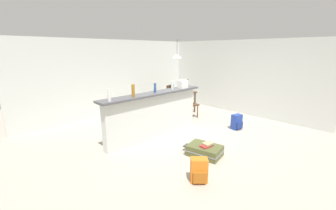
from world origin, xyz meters
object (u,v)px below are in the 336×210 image
(bottle_clear, at_px, (172,85))
(suitcase_flat_olive, at_px, (204,150))
(dining_chair_far_side, at_px, (168,96))
(book_stack, at_px, (207,145))
(dining_table, at_px, (179,95))
(grocery_bag, at_px, (183,84))
(bottle_white, at_px, (109,95))
(bottle_blue, at_px, (155,88))
(bottle_green, at_px, (188,83))
(backpack_orange, at_px, (199,171))
(dining_chair_near_partition, at_px, (189,102))
(pendant_lamp, at_px, (177,56))
(backpack_blue, at_px, (237,122))
(bottle_amber, at_px, (133,91))

(bottle_clear, distance_m, suitcase_flat_olive, 2.02)
(suitcase_flat_olive, bearing_deg, dining_chair_far_side, 57.57)
(book_stack, bearing_deg, dining_table, 53.62)
(bottle_clear, distance_m, dining_table, 1.81)
(dining_table, height_order, dining_chair_far_side, dining_chair_far_side)
(suitcase_flat_olive, height_order, book_stack, book_stack)
(grocery_bag, relative_size, suitcase_flat_olive, 0.30)
(bottle_white, distance_m, bottle_blue, 1.31)
(bottle_blue, bearing_deg, bottle_clear, 2.49)
(bottle_blue, height_order, bottle_green, bottle_blue)
(bottle_green, bearing_deg, backpack_orange, -134.82)
(dining_chair_near_partition, distance_m, pendant_lamp, 1.58)
(backpack_orange, bearing_deg, grocery_bag, 48.34)
(grocery_bag, relative_size, backpack_orange, 0.62)
(bottle_white, distance_m, grocery_bag, 2.27)
(dining_chair_near_partition, distance_m, dining_chair_far_side, 1.17)
(bottle_blue, xyz_separation_m, backpack_blue, (1.97, -1.20, -1.06))
(grocery_bag, bearing_deg, bottle_white, -179.05)
(bottle_clear, bearing_deg, dining_table, 37.37)
(bottle_green, distance_m, dining_table, 1.45)
(bottle_white, distance_m, pendant_lamp, 3.55)
(suitcase_flat_olive, height_order, backpack_blue, backpack_blue)
(dining_table, relative_size, dining_chair_near_partition, 1.18)
(bottle_amber, bearing_deg, bottle_green, 1.49)
(dining_table, distance_m, dining_chair_far_side, 0.61)
(bottle_amber, bearing_deg, bottle_clear, 3.41)
(bottle_white, relative_size, bottle_green, 1.19)
(suitcase_flat_olive, bearing_deg, dining_table, 52.96)
(bottle_clear, distance_m, pendant_lamp, 1.87)
(bottle_amber, height_order, grocery_bag, bottle_amber)
(dining_chair_far_side, bearing_deg, bottle_white, -152.55)
(bottle_blue, distance_m, bottle_green, 1.22)
(bottle_white, xyz_separation_m, dining_chair_far_side, (3.36, 1.75, -0.77))
(bottle_clear, xyz_separation_m, backpack_orange, (-1.44, -2.06, -1.05))
(bottle_amber, relative_size, bottle_green, 1.27)
(pendant_lamp, bearing_deg, bottle_green, -123.41)
(pendant_lamp, xyz_separation_m, suitcase_flat_olive, (-1.93, -2.66, -1.86))
(bottle_green, relative_size, book_stack, 0.70)
(dining_chair_near_partition, height_order, pendant_lamp, pendant_lamp)
(bottle_white, bearing_deg, suitcase_flat_olive, -47.13)
(bottle_green, bearing_deg, bottle_white, -178.03)
(bottle_blue, height_order, backpack_blue, bottle_blue)
(bottle_clear, height_order, pendant_lamp, pendant_lamp)
(bottle_white, xyz_separation_m, pendant_lamp, (3.27, 1.22, 0.68))
(suitcase_flat_olive, bearing_deg, bottle_green, 52.25)
(grocery_bag, distance_m, dining_table, 1.64)
(dining_table, relative_size, backpack_orange, 2.62)
(grocery_bag, bearing_deg, dining_chair_far_side, 57.29)
(pendant_lamp, relative_size, backpack_orange, 1.55)
(bottle_clear, bearing_deg, bottle_green, -2.86)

